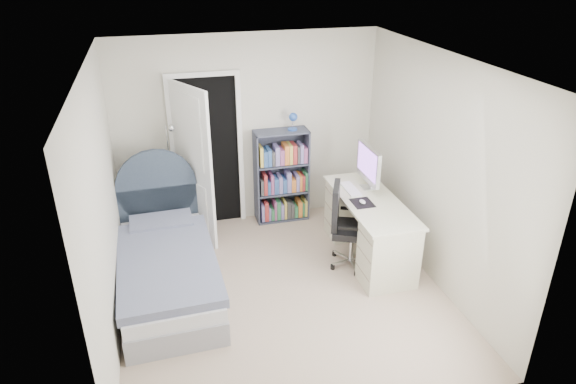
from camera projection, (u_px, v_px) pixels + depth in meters
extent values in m
cube|color=gray|center=(283.00, 293.00, 5.64)|extent=(3.40, 3.60, 0.05)
cube|color=white|center=(282.00, 58.00, 4.54)|extent=(3.40, 3.60, 0.05)
cube|color=beige|center=(248.00, 131.00, 6.68)|extent=(3.40, 0.05, 2.50)
cube|color=beige|center=(348.00, 299.00, 3.50)|extent=(3.40, 0.05, 2.50)
cube|color=beige|center=(100.00, 209.00, 4.69)|extent=(0.05, 3.60, 2.50)
cube|color=beige|center=(438.00, 171.00, 5.49)|extent=(0.05, 3.60, 2.50)
cube|color=black|center=(207.00, 153.00, 6.64)|extent=(0.80, 0.01, 2.00)
cube|color=white|center=(174.00, 157.00, 6.51)|extent=(0.06, 0.06, 2.00)
cube|color=white|center=(240.00, 151.00, 6.71)|extent=(0.06, 0.06, 2.00)
cube|color=white|center=(202.00, 74.00, 6.17)|extent=(0.92, 0.06, 0.06)
cube|color=white|center=(193.00, 166.00, 6.25)|extent=(0.40, 0.73, 2.00)
cube|color=gray|center=(169.00, 283.00, 5.56)|extent=(1.01, 2.04, 0.26)
cube|color=silver|center=(168.00, 267.00, 5.47)|extent=(0.99, 2.00, 0.16)
cube|color=slate|center=(167.00, 263.00, 5.33)|extent=(1.04, 1.74, 0.10)
cube|color=slate|center=(161.00, 224.00, 6.03)|extent=(0.73, 0.42, 0.12)
cube|color=#313C4C|center=(160.00, 216.00, 6.34)|extent=(0.96, 0.09, 0.81)
cylinder|color=#313C4C|center=(157.00, 187.00, 6.17)|extent=(0.96, 0.09, 0.96)
cylinder|color=tan|center=(151.00, 225.00, 6.42)|extent=(0.04, 0.04, 0.54)
cylinder|color=tan|center=(150.00, 212.00, 6.75)|extent=(0.04, 0.04, 0.54)
cylinder|color=tan|center=(181.00, 221.00, 6.51)|extent=(0.04, 0.04, 0.54)
cylinder|color=tan|center=(179.00, 208.00, 6.83)|extent=(0.04, 0.04, 0.54)
cube|color=tan|center=(163.00, 199.00, 6.52)|extent=(0.43, 0.43, 0.03)
cube|color=tan|center=(166.00, 222.00, 6.66)|extent=(0.39, 0.39, 0.02)
cube|color=#B24C33|center=(159.00, 197.00, 6.49)|extent=(0.17, 0.24, 0.03)
cube|color=#3F598C|center=(158.00, 195.00, 6.48)|extent=(0.16, 0.23, 0.03)
cube|color=#D8CC7F|center=(158.00, 193.00, 6.47)|extent=(0.15, 0.21, 0.03)
cylinder|color=silver|center=(177.00, 232.00, 6.77)|extent=(0.21, 0.21, 0.02)
cylinder|color=silver|center=(172.00, 181.00, 6.45)|extent=(0.02, 0.02, 1.48)
sphere|color=silver|center=(172.00, 128.00, 6.12)|extent=(0.09, 0.09, 0.09)
cube|color=#3D4254|center=(256.00, 179.00, 6.81)|extent=(0.02, 0.30, 1.27)
cube|color=#3D4254|center=(306.00, 173.00, 6.96)|extent=(0.02, 0.30, 1.27)
cube|color=#3D4254|center=(281.00, 132.00, 6.61)|extent=(0.71, 0.30, 0.02)
cube|color=#3D4254|center=(282.00, 217.00, 7.16)|extent=(0.71, 0.30, 0.02)
cube|color=#3D4254|center=(279.00, 172.00, 7.01)|extent=(0.71, 0.01, 1.27)
cube|color=#3D4254|center=(282.00, 191.00, 6.98)|extent=(0.67, 0.28, 0.02)
cube|color=#3D4254|center=(281.00, 164.00, 6.81)|extent=(0.67, 0.28, 0.02)
cylinder|color=#264FA8|center=(293.00, 129.00, 6.64)|extent=(0.12, 0.12, 0.02)
cylinder|color=silver|center=(293.00, 123.00, 6.60)|extent=(0.02, 0.02, 0.16)
sphere|color=#264FA8|center=(293.00, 117.00, 6.54)|extent=(0.11, 0.11, 0.11)
cube|color=#7F72B2|center=(262.00, 211.00, 7.01)|extent=(0.04, 0.21, 0.24)
cube|color=#B23333|center=(265.00, 209.00, 7.02)|extent=(0.05, 0.21, 0.28)
cube|color=#7F72B2|center=(269.00, 212.00, 7.05)|extent=(0.03, 0.21, 0.18)
cube|color=#337F4C|center=(271.00, 212.00, 7.06)|extent=(0.04, 0.21, 0.17)
cube|color=#994C7F|center=(274.00, 208.00, 7.05)|extent=(0.03, 0.21, 0.27)
cube|color=#337F4C|center=(277.00, 208.00, 7.06)|extent=(0.05, 0.21, 0.27)
cube|color=#7F72B2|center=(281.00, 209.00, 7.08)|extent=(0.04, 0.21, 0.21)
cube|color=#D8BF4C|center=(284.00, 208.00, 7.08)|extent=(0.03, 0.21, 0.25)
cube|color=#3F3F3F|center=(288.00, 208.00, 7.10)|extent=(0.06, 0.21, 0.22)
cube|color=#3F3F3F|center=(291.00, 208.00, 7.12)|extent=(0.04, 0.21, 0.21)
cube|color=#337F4C|center=(295.00, 209.00, 7.14)|extent=(0.04, 0.21, 0.16)
cube|color=orange|center=(299.00, 207.00, 7.14)|extent=(0.05, 0.21, 0.23)
cube|color=#337F4C|center=(302.00, 207.00, 7.15)|extent=(0.03, 0.21, 0.20)
cube|color=#D8BF4C|center=(305.00, 206.00, 7.15)|extent=(0.04, 0.21, 0.23)
cube|color=#3F3F3F|center=(261.00, 186.00, 6.85)|extent=(0.04, 0.21, 0.21)
cube|color=#B23333|center=(264.00, 183.00, 6.84)|extent=(0.04, 0.21, 0.28)
cube|color=#335999|center=(268.00, 186.00, 6.87)|extent=(0.04, 0.21, 0.18)
cube|color=#994C7F|center=(271.00, 183.00, 6.87)|extent=(0.04, 0.21, 0.27)
cube|color=#335999|center=(275.00, 184.00, 6.89)|extent=(0.06, 0.21, 0.21)
cube|color=#7F72B2|center=(279.00, 183.00, 6.90)|extent=(0.05, 0.21, 0.23)
cube|color=#335999|center=(283.00, 184.00, 6.92)|extent=(0.05, 0.21, 0.19)
cube|color=#7F72B2|center=(288.00, 180.00, 6.92)|extent=(0.06, 0.21, 0.28)
cube|color=orange|center=(292.00, 183.00, 6.95)|extent=(0.06, 0.21, 0.18)
cube|color=#7F72B2|center=(296.00, 181.00, 6.96)|extent=(0.04, 0.21, 0.23)
cube|color=orange|center=(299.00, 181.00, 6.97)|extent=(0.03, 0.21, 0.22)
cube|color=#B23333|center=(302.00, 181.00, 6.98)|extent=(0.03, 0.21, 0.21)
cube|color=#337F4C|center=(305.00, 179.00, 6.98)|extent=(0.04, 0.21, 0.25)
cube|color=#D8BF4C|center=(260.00, 155.00, 6.66)|extent=(0.04, 0.21, 0.27)
cube|color=#335999|center=(264.00, 157.00, 6.68)|extent=(0.05, 0.21, 0.21)
cube|color=#335999|center=(268.00, 156.00, 6.69)|extent=(0.05, 0.21, 0.22)
cube|color=#3F3F3F|center=(272.00, 157.00, 6.71)|extent=(0.04, 0.21, 0.19)
cube|color=#7F72B2|center=(276.00, 154.00, 6.71)|extent=(0.06, 0.21, 0.25)
cube|color=#994C7F|center=(281.00, 156.00, 6.73)|extent=(0.06, 0.21, 0.21)
cube|color=orange|center=(285.00, 153.00, 6.74)|extent=(0.06, 0.21, 0.26)
cube|color=#D8BF4C|center=(289.00, 153.00, 6.75)|extent=(0.04, 0.21, 0.26)
cube|color=#B23333|center=(293.00, 153.00, 6.76)|extent=(0.05, 0.21, 0.26)
cube|color=#3F3F3F|center=(297.00, 153.00, 6.78)|extent=(0.03, 0.21, 0.23)
cube|color=#7F72B2|center=(300.00, 152.00, 6.78)|extent=(0.04, 0.21, 0.26)
cube|color=#994C7F|center=(304.00, 153.00, 6.81)|extent=(0.05, 0.21, 0.21)
cube|color=beige|center=(371.00, 201.00, 5.94)|extent=(0.63, 1.58, 0.03)
cube|color=beige|center=(388.00, 254.00, 5.62)|extent=(0.58, 0.42, 0.74)
cube|color=beige|center=(351.00, 209.00, 6.60)|extent=(0.58, 0.42, 0.74)
cube|color=silver|center=(369.00, 187.00, 6.23)|extent=(0.17, 0.17, 0.01)
cube|color=silver|center=(372.00, 178.00, 6.19)|extent=(0.03, 0.06, 0.23)
cube|color=silver|center=(369.00, 164.00, 6.09)|extent=(0.05, 0.59, 0.42)
cube|color=#AA61EC|center=(367.00, 162.00, 6.08)|extent=(0.00, 0.53, 0.34)
cube|color=white|center=(351.00, 189.00, 6.18)|extent=(0.14, 0.42, 0.02)
cube|color=black|center=(362.00, 203.00, 5.86)|extent=(0.23, 0.27, 0.00)
ellipsoid|color=white|center=(362.00, 202.00, 5.85)|extent=(0.06, 0.11, 0.03)
cube|color=silver|center=(361.00, 260.00, 6.08)|extent=(0.25, 0.14, 0.02)
cylinder|color=black|center=(372.00, 263.00, 6.08)|extent=(0.07, 0.07, 0.06)
cube|color=silver|center=(354.00, 254.00, 6.20)|extent=(0.20, 0.22, 0.02)
cylinder|color=black|center=(357.00, 251.00, 6.32)|extent=(0.07, 0.07, 0.06)
cube|color=silver|center=(342.00, 255.00, 6.18)|extent=(0.16, 0.24, 0.02)
cylinder|color=black|center=(334.00, 253.00, 6.27)|extent=(0.07, 0.07, 0.06)
cube|color=silver|center=(342.00, 262.00, 6.05)|extent=(0.26, 0.09, 0.02)
cylinder|color=black|center=(333.00, 267.00, 6.01)|extent=(0.07, 0.07, 0.06)
cube|color=silver|center=(353.00, 265.00, 5.99)|extent=(0.06, 0.26, 0.02)
cylinder|color=black|center=(356.00, 273.00, 5.89)|extent=(0.07, 0.07, 0.06)
cylinder|color=silver|center=(351.00, 245.00, 6.02)|extent=(0.06, 0.06, 0.39)
cube|color=black|center=(352.00, 230.00, 5.92)|extent=(0.58, 0.58, 0.08)
cube|color=black|center=(336.00, 206.00, 5.82)|extent=(0.22, 0.40, 0.51)
cube|color=black|center=(351.00, 229.00, 5.65)|extent=(0.27, 0.14, 0.03)
cube|color=black|center=(352.00, 209.00, 6.08)|extent=(0.27, 0.14, 0.03)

